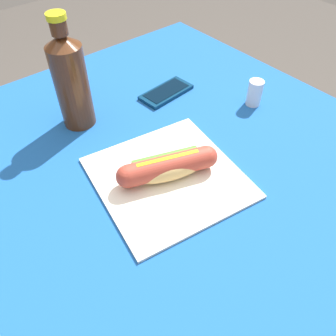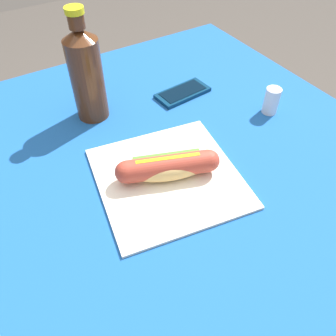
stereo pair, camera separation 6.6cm
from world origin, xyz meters
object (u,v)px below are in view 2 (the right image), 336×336
at_px(soda_bottle, 86,74).
at_px(salt_shaker, 271,101).
at_px(cell_phone, 183,93).
at_px(hot_dog, 168,167).

xyz_separation_m(soda_bottle, salt_shaker, (0.37, -0.21, -0.08)).
distance_m(soda_bottle, salt_shaker, 0.43).
xyz_separation_m(cell_phone, salt_shaker, (0.14, -0.17, 0.03)).
xyz_separation_m(hot_dog, cell_phone, (0.19, 0.23, -0.03)).
bearing_deg(salt_shaker, cell_phone, 128.83).
bearing_deg(cell_phone, salt_shaker, -51.17).
relative_size(hot_dog, salt_shaker, 3.03).
distance_m(cell_phone, soda_bottle, 0.26).
xyz_separation_m(hot_dog, salt_shaker, (0.32, 0.06, -0.00)).
relative_size(hot_dog, soda_bottle, 0.77).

